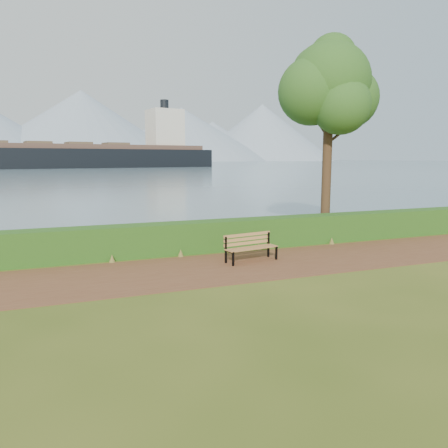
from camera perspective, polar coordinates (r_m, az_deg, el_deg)
name	(u,v)px	position (r m, az deg, el deg)	size (l,w,h in m)	color
ground	(238,269)	(12.25, 1.90, -5.89)	(140.00, 140.00, 0.00)	#3B4F16
path	(234,266)	(12.52, 1.36, -5.55)	(40.00, 3.40, 0.01)	brown
hedge	(208,236)	(14.52, -2.09, -1.57)	(32.00, 0.85, 1.00)	#194012
water	(63,163)	(270.97, -20.23, 7.49)	(700.00, 510.00, 0.00)	#4A6477
mountains	(47,129)	(417.72, -22.07, 11.42)	(585.00, 190.00, 70.00)	#7D90A7
bench	(250,245)	(13.10, 3.41, -2.80)	(1.72, 0.76, 0.83)	black
tree	(329,87)	(17.41, 13.61, 16.94)	(3.96, 3.32, 7.61)	#341F15
cargo_ship	(98,156)	(139.76, -16.18, 8.52)	(79.57, 25.85, 23.87)	black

